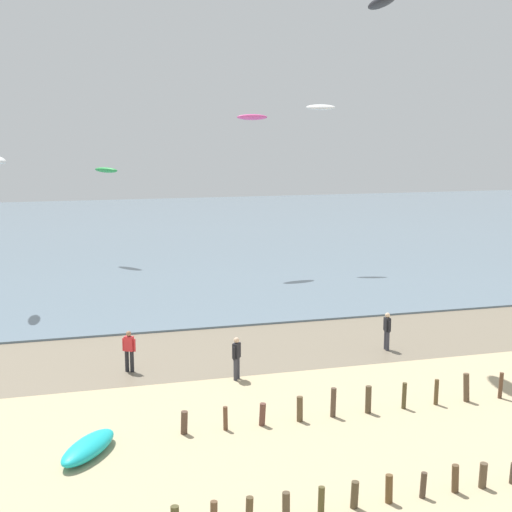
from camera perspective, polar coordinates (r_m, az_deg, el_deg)
wet_sand_strip at (r=31.61m, az=-7.08°, el=-7.85°), size 120.00×7.14×0.01m
sea at (r=69.18m, az=-11.79°, el=1.74°), size 160.00×70.00×0.10m
groyne_mid at (r=19.35m, az=6.57°, el=-18.68°), size 10.63×0.35×0.80m
groyne_far at (r=26.89m, az=15.82°, el=-10.38°), size 20.86×0.40×1.06m
person_nearest_camera at (r=28.11m, az=-1.57°, el=-8.10°), size 0.39×0.47×1.71m
person_mid_beach at (r=29.42m, az=-10.14°, el=-7.42°), size 0.51×0.37×1.71m
person_right_flank at (r=32.31m, az=10.46°, el=-5.86°), size 0.24×0.57×1.71m
grounded_kite at (r=22.67m, az=-13.30°, el=-14.71°), size 2.20×2.67×0.52m
kite_aloft_0 at (r=50.52m, az=5.21°, el=11.80°), size 2.15×1.20×0.57m
kite_aloft_3 at (r=48.60m, az=-0.30°, el=11.08°), size 2.36×1.20×0.52m
kite_aloft_4 at (r=40.67m, az=-19.86°, el=7.24°), size 0.78×2.13×0.58m
kite_aloft_5 at (r=53.01m, az=-11.93°, el=6.76°), size 2.03×2.33×0.54m
kite_aloft_7 at (r=32.16m, az=10.04°, el=19.42°), size 1.26×2.81×0.63m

